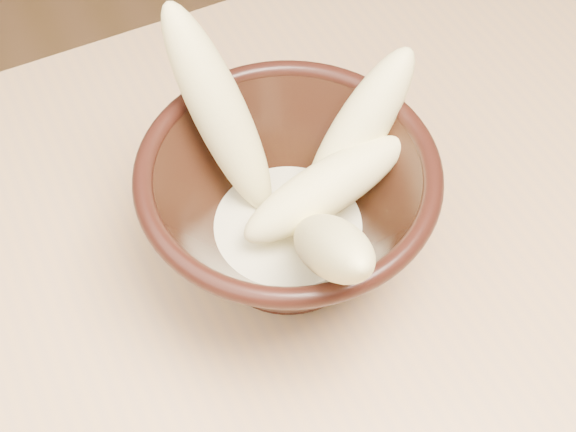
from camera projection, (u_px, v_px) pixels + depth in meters
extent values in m
cylinder|color=tan|center=(431.00, 207.00, 1.08)|extent=(0.05, 0.05, 0.71)
cylinder|color=black|center=(288.00, 253.00, 0.56)|extent=(0.08, 0.08, 0.01)
cylinder|color=black|center=(288.00, 238.00, 0.55)|extent=(0.08, 0.08, 0.01)
torus|color=black|center=(288.00, 172.00, 0.49)|extent=(0.19, 0.19, 0.01)
cylinder|color=beige|center=(288.00, 230.00, 0.54)|extent=(0.11, 0.11, 0.01)
ellipsoid|color=#EADE8A|center=(220.00, 112.00, 0.51)|extent=(0.07, 0.12, 0.15)
ellipsoid|color=#EADE8A|center=(357.00, 133.00, 0.52)|extent=(0.12, 0.07, 0.12)
ellipsoid|color=#EADE8A|center=(324.00, 189.00, 0.51)|extent=(0.13, 0.04, 0.06)
ellipsoid|color=#EADE8A|center=(330.00, 246.00, 0.45)|extent=(0.07, 0.14, 0.14)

